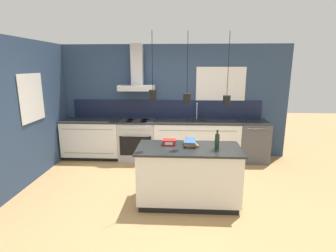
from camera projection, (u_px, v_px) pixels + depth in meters
ground_plane at (159, 193)px, 4.49m from camera, size 16.00×16.00×0.00m
wall_back at (165, 99)px, 6.13m from camera, size 5.60×2.45×2.60m
wall_left at (35, 110)px, 5.00m from camera, size 0.08×3.80×2.60m
counter_run_left at (93, 139)px, 6.12m from camera, size 1.33×0.64×0.91m
counter_run_sink at (196, 140)px, 5.99m from camera, size 1.91×0.64×1.30m
oven_range at (138, 140)px, 6.06m from camera, size 0.81×0.66×0.91m
dishwasher at (253, 141)px, 5.92m from camera, size 0.64×0.65×0.91m
kitchen_island at (188, 175)px, 4.09m from camera, size 1.59×0.79×0.91m
bottle_on_island at (217, 141)px, 3.90m from camera, size 0.07×0.07×0.29m
book_stack at (190, 143)px, 4.08m from camera, size 0.25×0.35×0.09m
red_supply_box at (169, 142)px, 4.12m from camera, size 0.20×0.16×0.09m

